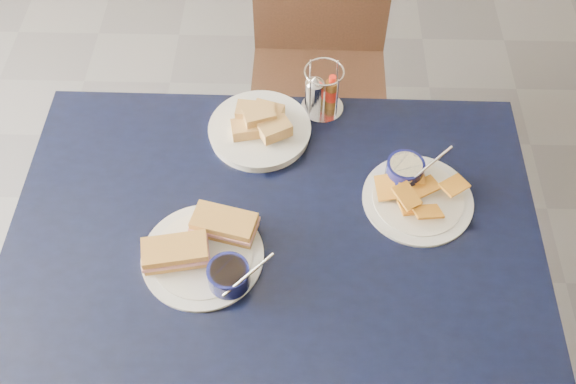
{
  "coord_description": "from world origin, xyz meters",
  "views": [
    {
      "loc": [
        -0.19,
        -0.75,
        1.98
      ],
      "look_at": [
        -0.21,
        0.09,
        0.82
      ],
      "focal_mm": 40.0,
      "sensor_mm": 36.0,
      "label": 1
    }
  ],
  "objects_px": {
    "dining_table": "(275,239)",
    "sandwich_plate": "(207,251)",
    "plantain_plate": "(413,188)",
    "condiment_caddy": "(321,93)",
    "chair_far": "(319,52)",
    "bread_basket": "(260,127)"
  },
  "relations": [
    {
      "from": "dining_table",
      "to": "condiment_caddy",
      "type": "relative_size",
      "value": 8.95
    },
    {
      "from": "dining_table",
      "to": "condiment_caddy",
      "type": "distance_m",
      "value": 0.4
    },
    {
      "from": "dining_table",
      "to": "bread_basket",
      "type": "height_order",
      "value": "bread_basket"
    },
    {
      "from": "sandwich_plate",
      "to": "condiment_caddy",
      "type": "height_order",
      "value": "condiment_caddy"
    },
    {
      "from": "dining_table",
      "to": "condiment_caddy",
      "type": "height_order",
      "value": "condiment_caddy"
    },
    {
      "from": "chair_far",
      "to": "condiment_caddy",
      "type": "bearing_deg",
      "value": -90.89
    },
    {
      "from": "plantain_plate",
      "to": "dining_table",
      "type": "bearing_deg",
      "value": -163.5
    },
    {
      "from": "plantain_plate",
      "to": "condiment_caddy",
      "type": "height_order",
      "value": "condiment_caddy"
    },
    {
      "from": "plantain_plate",
      "to": "condiment_caddy",
      "type": "bearing_deg",
      "value": 128.8
    },
    {
      "from": "bread_basket",
      "to": "condiment_caddy",
      "type": "bearing_deg",
      "value": 31.05
    },
    {
      "from": "dining_table",
      "to": "plantain_plate",
      "type": "xyz_separation_m",
      "value": [
        0.32,
        0.1,
        0.09
      ]
    },
    {
      "from": "chair_far",
      "to": "bread_basket",
      "type": "relative_size",
      "value": 3.71
    },
    {
      "from": "dining_table",
      "to": "bread_basket",
      "type": "relative_size",
      "value": 4.8
    },
    {
      "from": "dining_table",
      "to": "chair_far",
      "type": "relative_size",
      "value": 1.29
    },
    {
      "from": "dining_table",
      "to": "chair_far",
      "type": "distance_m",
      "value": 0.83
    },
    {
      "from": "dining_table",
      "to": "condiment_caddy",
      "type": "bearing_deg",
      "value": 73.74
    },
    {
      "from": "condiment_caddy",
      "to": "sandwich_plate",
      "type": "bearing_deg",
      "value": -118.87
    },
    {
      "from": "plantain_plate",
      "to": "bread_basket",
      "type": "distance_m",
      "value": 0.41
    },
    {
      "from": "dining_table",
      "to": "sandwich_plate",
      "type": "distance_m",
      "value": 0.19
    },
    {
      "from": "chair_far",
      "to": "condiment_caddy",
      "type": "distance_m",
      "value": 0.52
    },
    {
      "from": "plantain_plate",
      "to": "condiment_caddy",
      "type": "relative_size",
      "value": 1.91
    },
    {
      "from": "chair_far",
      "to": "sandwich_plate",
      "type": "height_order",
      "value": "chair_far"
    }
  ]
}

